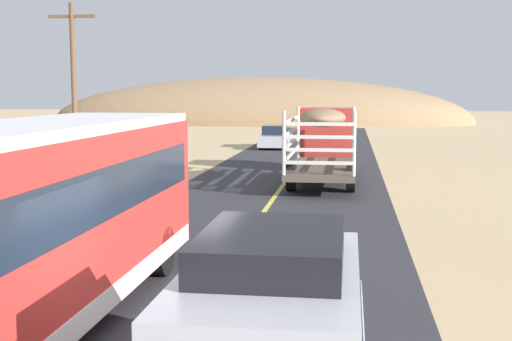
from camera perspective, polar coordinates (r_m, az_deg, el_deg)
name	(u,v)px	position (r m, az deg, el deg)	size (l,w,h in m)	color
suv_near	(272,340)	(7.18, 1.39, -14.18)	(1.90, 4.62, 2.29)	silver
livestock_truck	(326,136)	(29.28, 5.93, 2.96)	(2.53, 9.70, 3.02)	#B2332D
bus	(32,220)	(10.93, -18.48, -3.97)	(2.54, 10.00, 3.21)	red
car_far	(275,137)	(43.90, 1.65, 2.82)	(1.80, 4.40, 1.46)	silver
power_pole_mid	(74,82)	(31.92, -15.18, 7.24)	(2.20, 0.24, 7.64)	brown
distant_hill	(257,123)	(78.28, 0.08, 4.05)	(49.29, 17.27, 10.54)	#957553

